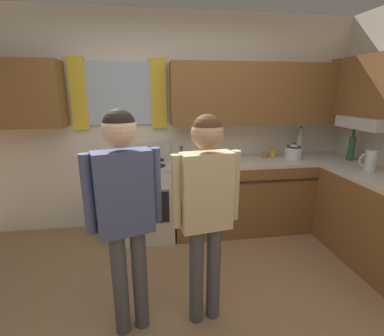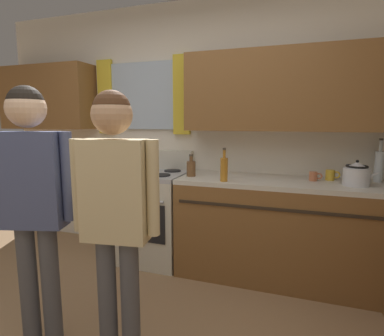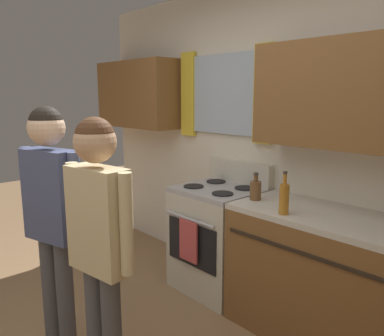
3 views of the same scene
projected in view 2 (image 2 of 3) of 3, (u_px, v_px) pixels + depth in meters
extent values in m
cube|color=silver|center=(196.00, 132.00, 3.28)|extent=(4.60, 0.10, 2.60)
cube|color=silver|center=(142.00, 96.00, 3.35)|extent=(0.73, 0.03, 0.70)
cube|color=yellow|center=(106.00, 97.00, 3.48)|extent=(0.18, 0.04, 0.80)
cube|color=yellow|center=(182.00, 95.00, 3.19)|extent=(0.18, 0.04, 0.80)
cube|color=brown|center=(47.00, 98.00, 3.59)|extent=(1.13, 0.32, 0.71)
cube|color=brown|center=(316.00, 90.00, 2.66)|extent=(2.30, 0.32, 0.71)
cube|color=brown|center=(309.00, 235.00, 2.70)|extent=(2.29, 0.62, 0.86)
cube|color=beige|center=(312.00, 184.00, 2.63)|extent=(2.29, 0.62, 0.04)
cube|color=#2D2319|center=(312.00, 213.00, 2.36)|extent=(2.17, 0.01, 0.02)
cube|color=beige|center=(153.00, 218.00, 3.18)|extent=(0.67, 0.62, 0.86)
cube|color=black|center=(138.00, 222.00, 2.88)|extent=(0.55, 0.01, 0.36)
cylinder|color=#ADADB2|center=(136.00, 200.00, 2.83)|extent=(0.55, 0.02, 0.02)
cube|color=#ADADB2|center=(152.00, 174.00, 3.12)|extent=(0.67, 0.62, 0.04)
cube|color=beige|center=(163.00, 159.00, 3.35)|extent=(0.67, 0.08, 0.20)
cylinder|color=black|center=(130.00, 173.00, 3.04)|extent=(0.17, 0.17, 0.01)
cylinder|color=black|center=(161.00, 175.00, 2.93)|extent=(0.17, 0.17, 0.01)
cylinder|color=black|center=(143.00, 169.00, 3.29)|extent=(0.17, 0.17, 0.01)
cylinder|color=black|center=(173.00, 171.00, 3.19)|extent=(0.17, 0.17, 0.01)
cube|color=#CC4C4C|center=(136.00, 219.00, 2.84)|extent=(0.20, 0.02, 0.34)
cylinder|color=#B27223|center=(224.00, 170.00, 2.64)|extent=(0.06, 0.06, 0.20)
cylinder|color=#B27223|center=(224.00, 154.00, 2.62)|extent=(0.02, 0.02, 0.07)
cylinder|color=#3F382D|center=(224.00, 149.00, 2.62)|extent=(0.03, 0.03, 0.02)
cylinder|color=brown|center=(191.00, 169.00, 2.89)|extent=(0.08, 0.08, 0.14)
cylinder|color=brown|center=(191.00, 159.00, 2.88)|extent=(0.03, 0.03, 0.05)
cylinder|color=#3F382D|center=(191.00, 155.00, 2.87)|extent=(0.04, 0.04, 0.02)
cylinder|color=silver|center=(379.00, 167.00, 2.61)|extent=(0.07, 0.07, 0.26)
cylinder|color=silver|center=(381.00, 146.00, 2.58)|extent=(0.03, 0.03, 0.09)
cylinder|color=#3F382D|center=(381.00, 139.00, 2.57)|extent=(0.03, 0.03, 0.02)
cylinder|color=gold|center=(330.00, 175.00, 2.70)|extent=(0.08, 0.08, 0.09)
torus|color=gold|center=(336.00, 175.00, 2.68)|extent=(0.06, 0.01, 0.06)
cylinder|color=#B76642|center=(313.00, 176.00, 2.68)|extent=(0.07, 0.07, 0.08)
torus|color=#B76642|center=(319.00, 176.00, 2.66)|extent=(0.06, 0.01, 0.06)
cylinder|color=silver|center=(356.00, 177.00, 2.47)|extent=(0.20, 0.20, 0.14)
cone|color=silver|center=(357.00, 165.00, 2.46)|extent=(0.18, 0.18, 0.05)
sphere|color=black|center=(357.00, 161.00, 2.45)|extent=(0.02, 0.02, 0.02)
cone|color=silver|center=(375.00, 174.00, 2.43)|extent=(0.09, 0.04, 0.07)
torus|color=black|center=(357.00, 166.00, 2.46)|extent=(0.17, 0.17, 0.02)
cylinder|color=#4C4C51|center=(51.00, 289.00, 1.90)|extent=(0.11, 0.11, 0.79)
cylinder|color=#4C4C51|center=(29.00, 288.00, 1.91)|extent=(0.11, 0.11, 0.79)
cube|color=#47517A|center=(32.00, 180.00, 1.80)|extent=(0.39, 0.25, 0.56)
cylinder|color=#47517A|center=(68.00, 177.00, 1.79)|extent=(0.07, 0.07, 0.52)
sphere|color=beige|center=(26.00, 108.00, 1.74)|extent=(0.22, 0.22, 0.22)
sphere|color=black|center=(26.00, 103.00, 1.74)|extent=(0.20, 0.20, 0.20)
cylinder|color=#4C4C51|center=(131.00, 306.00, 1.73)|extent=(0.10, 0.10, 0.77)
cylinder|color=#4C4C51|center=(108.00, 304.00, 1.76)|extent=(0.10, 0.10, 0.77)
cube|color=#D1BC8C|center=(115.00, 191.00, 1.65)|extent=(0.37, 0.20, 0.55)
cylinder|color=#D1BC8C|center=(153.00, 188.00, 1.61)|extent=(0.07, 0.07, 0.50)
cylinder|color=#D1BC8C|center=(78.00, 185.00, 1.68)|extent=(0.07, 0.07, 0.50)
sphere|color=tan|center=(112.00, 114.00, 1.59)|extent=(0.21, 0.21, 0.21)
sphere|color=#4C2D19|center=(112.00, 109.00, 1.58)|extent=(0.20, 0.20, 0.20)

